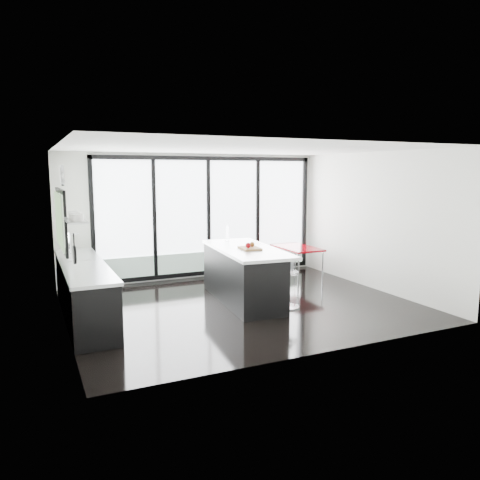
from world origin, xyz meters
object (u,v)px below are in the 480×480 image
island (243,274)px  bar_stool_near (288,289)px  red_table (297,262)px  bar_stool_far (267,274)px

island → bar_stool_near: 0.94m
island → bar_stool_near: bearing=-53.2°
island → bar_stool_near: island is taller
island → red_table: (2.03, 1.38, -0.17)m
red_table → island: bearing=-145.8°
bar_stool_near → red_table: red_table is taller
island → red_table: island is taller
island → red_table: size_ratio=1.98×
island → bar_stool_far: (0.75, 0.44, -0.15)m
island → bar_stool_far: island is taller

